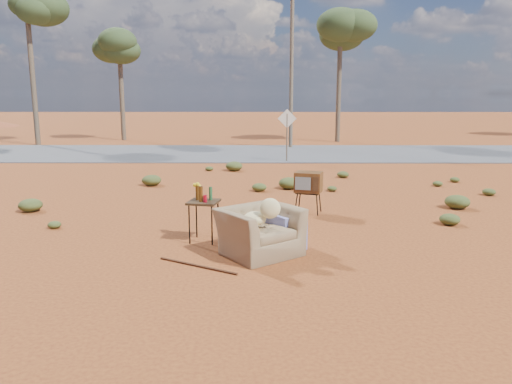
{
  "coord_description": "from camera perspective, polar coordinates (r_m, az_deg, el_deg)",
  "views": [
    {
      "loc": [
        0.34,
        -8.75,
        2.81
      ],
      "look_at": [
        0.28,
        1.4,
        0.8
      ],
      "focal_mm": 35.0,
      "sensor_mm": 36.0,
      "label": 1
    }
  ],
  "objects": [
    {
      "name": "eucalyptus_center",
      "position": [
        30.33,
        9.65,
        17.88
      ],
      "size": [
        3.2,
        3.2,
        7.6
      ],
      "color": "brown",
      "rests_on": "ground"
    },
    {
      "name": "eucalyptus_left",
      "position": [
        30.65,
        -24.67,
        17.91
      ],
      "size": [
        3.2,
        3.2,
        8.1
      ],
      "color": "brown",
      "rests_on": "ground"
    },
    {
      "name": "scrub_patch",
      "position": [
        13.48,
        -4.63,
        -0.27
      ],
      "size": [
        17.49,
        8.07,
        0.33
      ],
      "color": "#464F22",
      "rests_on": "ground"
    },
    {
      "name": "side_table",
      "position": [
        9.61,
        -6.17,
        -0.81
      ],
      "size": [
        0.65,
        0.65,
        1.11
      ],
      "rotation": [
        0.0,
        0.0,
        -0.19
      ],
      "color": "#3B2815",
      "rests_on": "ground"
    },
    {
      "name": "eucalyptus_near_left",
      "position": [
        31.97,
        -15.35,
        15.53
      ],
      "size": [
        3.2,
        3.2,
        6.6
      ],
      "color": "brown",
      "rests_on": "ground"
    },
    {
      "name": "rusty_bar",
      "position": [
        8.36,
        -6.72,
        -8.36
      ],
      "size": [
        1.36,
        0.81,
        0.04
      ],
      "primitive_type": "cylinder",
      "rotation": [
        0.0,
        1.57,
        -0.52
      ],
      "color": "#502C15",
      "rests_on": "ground"
    },
    {
      "name": "highway",
      "position": [
        23.92,
        -0.48,
        4.48
      ],
      "size": [
        140.0,
        7.0,
        0.04
      ],
      "primitive_type": "cube",
      "color": "#565659",
      "rests_on": "ground"
    },
    {
      "name": "tv_unit",
      "position": [
        11.88,
        6.02,
        1.07
      ],
      "size": [
        0.73,
        0.65,
        0.99
      ],
      "rotation": [
        0.0,
        0.0,
        -0.29
      ],
      "color": "black",
      "rests_on": "ground"
    },
    {
      "name": "armchair",
      "position": [
        8.86,
        0.93,
        -3.74
      ],
      "size": [
        1.64,
        1.68,
        1.13
      ],
      "rotation": [
        0.0,
        0.0,
        0.65
      ],
      "color": "olive",
      "rests_on": "ground"
    },
    {
      "name": "utility_pole_center",
      "position": [
        26.34,
        4.08,
        14.06
      ],
      "size": [
        1.4,
        0.2,
        8.0
      ],
      "color": "brown",
      "rests_on": "ground"
    },
    {
      "name": "road_sign",
      "position": [
        20.82,
        3.56,
        7.56
      ],
      "size": [
        0.78,
        0.06,
        2.19
      ],
      "color": "brown",
      "rests_on": "ground"
    },
    {
      "name": "ground",
      "position": [
        9.2,
        -1.82,
        -6.6
      ],
      "size": [
        140.0,
        140.0,
        0.0
      ],
      "primitive_type": "plane",
      "color": "#9A501E",
      "rests_on": "ground"
    }
  ]
}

